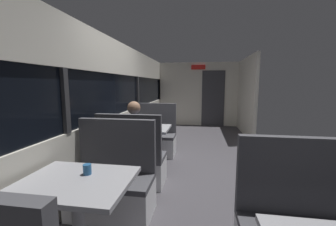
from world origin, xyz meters
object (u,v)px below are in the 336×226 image
Objects in this scene: dining_table_near_window at (77,191)px; dining_table_mid_window at (145,133)px; bench_mid_window_facing_entry at (153,139)px; seated_passenger at (134,148)px; bench_mid_window_facing_end at (133,163)px; bench_near_window_facing_entry at (113,186)px; coffee_cup_primary at (87,169)px.

dining_table_near_window is 2.14m from dining_table_mid_window.
seated_passenger is at bearing -90.00° from bench_mid_window_facing_entry.
bench_mid_window_facing_entry is at bearing 90.00° from bench_mid_window_facing_end.
dining_table_near_window is at bearing -90.00° from seated_passenger.
seated_passenger reaches higher than bench_near_window_facing_entry.
dining_table_near_window is 0.82× the size of bench_near_window_facing_entry.
dining_table_near_window is 1.51m from seated_passenger.
bench_mid_window_facing_entry reaches higher than dining_table_mid_window.
bench_near_window_facing_entry is at bearing -90.00° from seated_passenger.
seated_passenger reaches higher than coffee_cup_primary.
dining_table_mid_window is at bearing 90.00° from bench_mid_window_facing_end.
seated_passenger is at bearing -90.00° from dining_table_mid_window.
dining_table_near_window is at bearing -90.00° from dining_table_mid_window.
bench_mid_window_facing_entry reaches higher than coffee_cup_primary.
bench_mid_window_facing_entry is at bearing 90.00° from dining_table_mid_window.
bench_near_window_facing_entry and bench_mid_window_facing_entry have the same top height.
bench_mid_window_facing_entry is (0.00, 2.14, 0.00)m from bench_near_window_facing_entry.
seated_passenger is (0.00, 0.81, 0.21)m from bench_near_window_facing_entry.
dining_table_near_window is at bearing -90.00° from bench_near_window_facing_entry.
dining_table_near_window is 0.82× the size of bench_mid_window_facing_end.
bench_mid_window_facing_end and bench_mid_window_facing_entry have the same top height.
bench_mid_window_facing_end is at bearing 91.76° from coffee_cup_primary.
coffee_cup_primary is at bearing 69.29° from dining_table_near_window.
bench_near_window_facing_entry is 1.00× the size of bench_mid_window_facing_end.
seated_passenger is at bearing 90.00° from dining_table_near_window.
bench_mid_window_facing_end is 1.40m from bench_mid_window_facing_entry.
bench_near_window_facing_entry reaches higher than coffee_cup_primary.
bench_mid_window_facing_entry is (0.00, 1.40, 0.00)m from bench_mid_window_facing_end.
bench_mid_window_facing_end reaches higher than coffee_cup_primary.
dining_table_mid_window is at bearing 90.00° from dining_table_near_window.
bench_near_window_facing_entry is at bearing -90.00° from bench_mid_window_facing_entry.
dining_table_mid_window is (0.00, 2.14, 0.00)m from dining_table_near_window.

